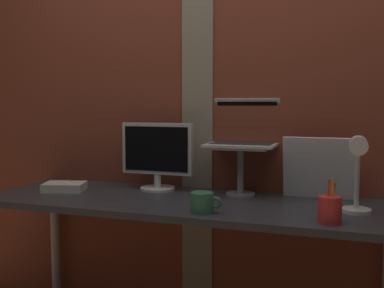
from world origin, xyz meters
The scene contains 10 objects.
brick_wall_back centered at (0.00, 0.44, 1.19)m, with size 3.68×0.16×2.39m.
desk centered at (-0.09, 0.08, 0.68)m, with size 1.91×0.62×0.76m.
monitor centered at (-0.31, 0.26, 0.95)m, with size 0.38×0.18×0.34m.
laptop_stand centered at (0.13, 0.27, 0.92)m, with size 0.28×0.22×0.24m.
laptop centered at (0.13, 0.34, 1.06)m, with size 0.33×0.31×0.23m.
whiteboard_panel centered at (0.49, 0.30, 0.90)m, with size 0.32×0.02×0.30m, color white.
desk_lamp centered at (0.66, 0.02, 0.96)m, with size 0.12×0.20×0.32m.
pen_cup centered at (0.56, -0.13, 0.81)m, with size 0.09×0.09×0.17m.
coffee_mug centered at (0.06, -0.13, 0.80)m, with size 0.13×0.09×0.08m.
paper_clutter_stack centered at (-0.74, 0.08, 0.78)m, with size 0.20×0.14×0.04m, color silver.
Camera 1 is at (0.63, -1.89, 1.21)m, focal length 43.12 mm.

